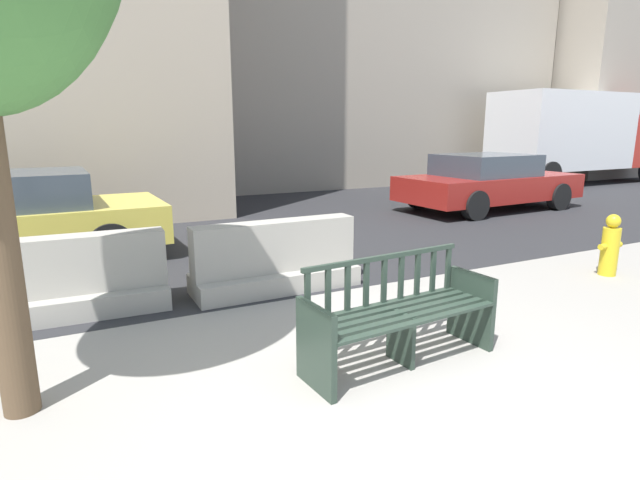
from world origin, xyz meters
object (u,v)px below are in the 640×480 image
street_bench (399,317)px  car_sedan_mid (488,182)px  jersey_barrier_centre (276,262)px  jersey_barrier_left (66,284)px  delivery_truck (576,134)px  fire_hydrant (610,247)px

street_bench → car_sedan_mid: (6.54, 5.65, 0.26)m
jersey_barrier_centre → car_sedan_mid: 7.56m
jersey_barrier_left → car_sedan_mid: bearing=19.7°
delivery_truck → fire_hydrant: (-9.48, -7.78, -1.30)m
street_bench → fire_hydrant: (3.97, 0.85, -0.01)m
jersey_barrier_left → fire_hydrant: jersey_barrier_left is taller
delivery_truck → jersey_barrier_left: bearing=-158.7°
jersey_barrier_centre → fire_hydrant: (4.18, -1.41, 0.05)m
jersey_barrier_centre → street_bench: bearing=-84.8°
street_bench → car_sedan_mid: 8.65m
jersey_barrier_left → delivery_truck: (15.92, 6.20, 1.35)m
jersey_barrier_centre → jersey_barrier_left: (-2.26, 0.17, 0.00)m
jersey_barrier_left → jersey_barrier_centre: bearing=-4.3°
jersey_barrier_left → car_sedan_mid: size_ratio=0.45×
jersey_barrier_centre → car_sedan_mid: bearing=26.7°
fire_hydrant → street_bench: bearing=-168.0°
street_bench → car_sedan_mid: bearing=40.8°
jersey_barrier_centre → fire_hydrant: bearing=-18.7°
street_bench → fire_hydrant: 4.06m
street_bench → car_sedan_mid: car_sedan_mid is taller
jersey_barrier_left → street_bench: bearing=-44.6°
jersey_barrier_left → delivery_truck: bearing=21.3°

